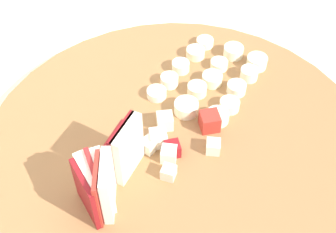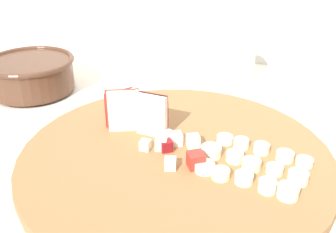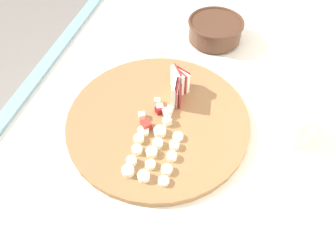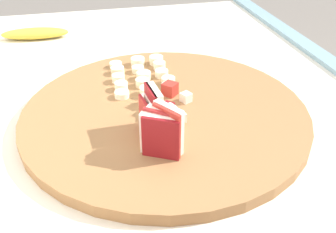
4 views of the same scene
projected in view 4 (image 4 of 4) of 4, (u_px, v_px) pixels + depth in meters
The scene contains 5 objects.
cutting_board at pixel (165, 113), 0.60m from camera, with size 0.45×0.45×0.02m, color olive.
apple_wedge_fan at pixel (158, 124), 0.50m from camera, with size 0.10×0.06×0.07m.
apple_dice_pile at pixel (165, 103), 0.60m from camera, with size 0.11×0.09×0.02m.
banana_slice_rows at pixel (143, 75), 0.68m from camera, with size 0.15×0.11×0.02m.
banana_peel at pixel (35, 33), 0.90m from camera, with size 0.16×0.05×0.03m, color gold.
Camera 4 is at (-0.39, 0.08, 1.20)m, focal length 40.17 mm.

